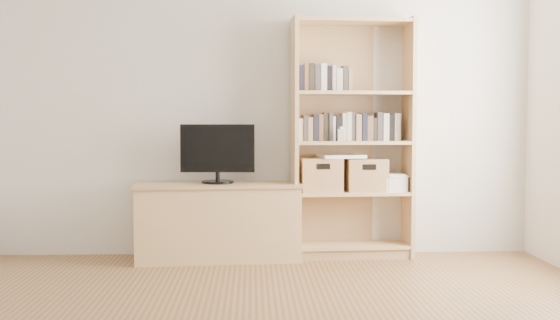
{
  "coord_description": "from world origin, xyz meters",
  "views": [
    {
      "loc": [
        -0.1,
        -3.42,
        1.14
      ],
      "look_at": [
        0.11,
        1.9,
        0.83
      ],
      "focal_mm": 45.0,
      "sensor_mm": 36.0,
      "label": 1
    }
  ],
  "objects": [
    {
      "name": "basket_right",
      "position": [
        0.84,
        2.33,
        0.68
      ],
      "size": [
        0.33,
        0.28,
        0.27
      ],
      "primitive_type": "cube",
      "rotation": [
        0.0,
        0.0,
        0.03
      ],
      "color": "#A26D49",
      "rests_on": "bookshelf"
    },
    {
      "name": "laptop",
      "position": [
        0.63,
        2.31,
        0.84
      ],
      "size": [
        0.4,
        0.32,
        0.03
      ],
      "primitive_type": "cube",
      "rotation": [
        0.0,
        0.0,
        0.21
      ],
      "color": "white",
      "rests_on": "basket_left"
    },
    {
      "name": "books_row_mid",
      "position": [
        0.72,
        2.35,
        1.07
      ],
      "size": [
        0.82,
        0.2,
        0.22
      ],
      "primitive_type": "cube",
      "rotation": [
        0.0,
        0.0,
        0.06
      ],
      "color": "beige",
      "rests_on": "bookshelf"
    },
    {
      "name": "bookshelf",
      "position": [
        0.72,
        2.32,
        0.99
      ],
      "size": [
        1.0,
        0.41,
        1.97
      ],
      "primitive_type": "cube",
      "rotation": [
        0.0,
        0.0,
        0.06
      ],
      "color": "tan",
      "rests_on": "floor"
    },
    {
      "name": "back_wall",
      "position": [
        0.0,
        2.5,
        1.3
      ],
      "size": [
        4.5,
        0.02,
        2.6
      ],
      "primitive_type": "cube",
      "color": "beige",
      "rests_on": "floor"
    },
    {
      "name": "books_row_upper",
      "position": [
        0.5,
        2.33,
        1.47
      ],
      "size": [
        0.39,
        0.15,
        0.2
      ],
      "primitive_type": "cube",
      "rotation": [
        0.0,
        0.0,
        0.03
      ],
      "color": "beige",
      "rests_on": "bookshelf"
    },
    {
      "name": "baby_monitor",
      "position": [
        0.62,
        2.21,
        1.01
      ],
      "size": [
        0.06,
        0.04,
        0.1
      ],
      "primitive_type": "cube",
      "rotation": [
        0.0,
        0.0,
        -0.19
      ],
      "color": "white",
      "rests_on": "bookshelf"
    },
    {
      "name": "tv_stand",
      "position": [
        -0.38,
        2.26,
        0.3
      ],
      "size": [
        1.34,
        0.59,
        0.6
      ],
      "primitive_type": "cube",
      "rotation": [
        0.0,
        0.0,
        0.08
      ],
      "color": "tan",
      "rests_on": "floor"
    },
    {
      "name": "television",
      "position": [
        -0.38,
        2.26,
        0.86
      ],
      "size": [
        0.6,
        0.08,
        0.47
      ],
      "primitive_type": "cube",
      "rotation": [
        0.0,
        0.0,
        -0.05
      ],
      "color": "black",
      "rests_on": "tv_stand"
    },
    {
      "name": "basket_left",
      "position": [
        0.46,
        2.3,
        0.69
      ],
      "size": [
        0.36,
        0.3,
        0.28
      ],
      "primitive_type": "cube",
      "rotation": [
        0.0,
        0.0,
        0.08
      ],
      "color": "#A26D49",
      "rests_on": "bookshelf"
    },
    {
      "name": "magazine_stack",
      "position": [
        1.06,
        2.34,
        0.61
      ],
      "size": [
        0.22,
        0.29,
        0.12
      ],
      "primitive_type": "cube",
      "rotation": [
        0.0,
        0.0,
        0.13
      ],
      "color": "beige",
      "rests_on": "bookshelf"
    }
  ]
}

